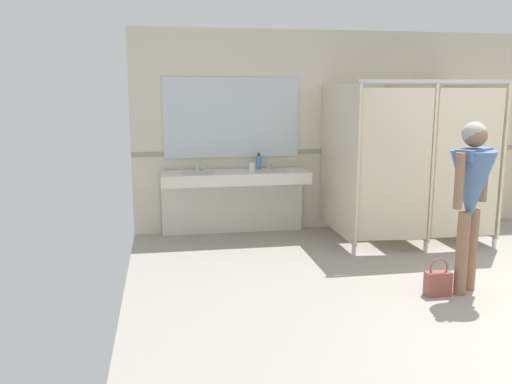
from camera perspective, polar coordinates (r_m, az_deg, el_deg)
name	(u,v)px	position (r m, az deg, el deg)	size (l,w,h in m)	color
wall_back	(411,130)	(7.80, 16.10, 6.32)	(7.60, 0.12, 2.62)	beige
wall_back_tile_band	(412,149)	(7.76, 16.20, 4.37)	(7.60, 0.01, 0.06)	#9E937F
vanity_counter	(234,188)	(6.89, -2.31, 0.41)	(1.85, 0.55, 0.96)	silver
mirror_panel	(232,118)	(6.99, -2.58, 7.87)	(1.75, 0.02, 1.02)	silver
bathroom_stalls	(413,159)	(6.80, 16.30, 3.36)	(1.82, 1.39, 1.97)	beige
person_standing	(471,187)	(5.21, 21.86, 0.46)	(0.55, 0.55, 1.58)	#8C664C
handbag	(438,282)	(5.24, 18.73, -9.06)	(0.23, 0.11, 0.35)	#934C42
soap_dispenser	(259,162)	(6.97, 0.30, 3.19)	(0.07, 0.07, 0.21)	teal
paper_cup	(252,167)	(6.77, -0.44, 2.63)	(0.07, 0.07, 0.11)	white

